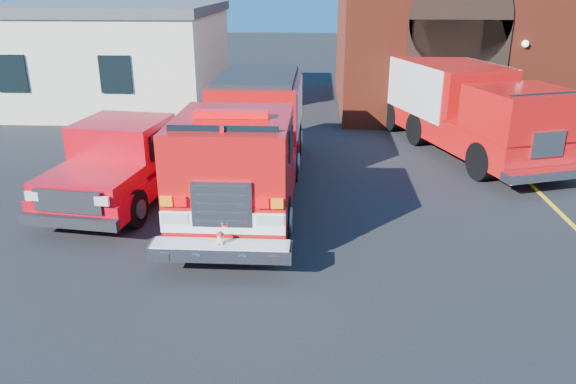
# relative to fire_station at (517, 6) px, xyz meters

# --- Properties ---
(ground) EXTENTS (100.00, 100.00, 0.00)m
(ground) POSITION_rel_fire_station_xyz_m (-8.99, -13.98, -4.25)
(ground) COLOR black
(ground) RESTS_ON ground
(parking_stripe_near) EXTENTS (0.12, 3.00, 0.01)m
(parking_stripe_near) POSITION_rel_fire_station_xyz_m (-2.49, -12.98, -4.25)
(parking_stripe_near) COLOR yellow
(parking_stripe_near) RESTS_ON ground
(parking_stripe_mid) EXTENTS (0.12, 3.00, 0.01)m
(parking_stripe_mid) POSITION_rel_fire_station_xyz_m (-2.49, -9.98, -4.25)
(parking_stripe_mid) COLOR yellow
(parking_stripe_mid) RESTS_ON ground
(parking_stripe_far) EXTENTS (0.12, 3.00, 0.01)m
(parking_stripe_far) POSITION_rel_fire_station_xyz_m (-2.49, -6.98, -4.25)
(parking_stripe_far) COLOR yellow
(parking_stripe_far) RESTS_ON ground
(fire_station) EXTENTS (15.20, 10.20, 8.45)m
(fire_station) POSITION_rel_fire_station_xyz_m (0.00, 0.00, 0.00)
(fire_station) COLOR maroon
(fire_station) RESTS_ON ground
(side_building) EXTENTS (10.20, 8.20, 4.35)m
(side_building) POSITION_rel_fire_station_xyz_m (-17.99, -0.99, -2.05)
(side_building) COLOR beige
(side_building) RESTS_ON ground
(fire_engine) EXTENTS (2.67, 9.15, 2.82)m
(fire_engine) POSITION_rel_fire_station_xyz_m (-10.17, -11.80, -2.79)
(fire_engine) COLOR black
(fire_engine) RESTS_ON ground
(pickup_truck) EXTENTS (3.03, 6.49, 2.05)m
(pickup_truck) POSITION_rel_fire_station_xyz_m (-13.25, -12.06, -3.28)
(pickup_truck) COLOR black
(pickup_truck) RESTS_ON ground
(secondary_truck) EXTENTS (5.11, 8.76, 2.72)m
(secondary_truck) POSITION_rel_fire_station_xyz_m (-3.69, -7.44, -2.77)
(secondary_truck) COLOR black
(secondary_truck) RESTS_ON ground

